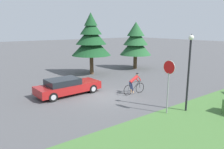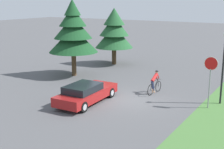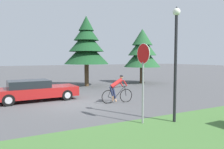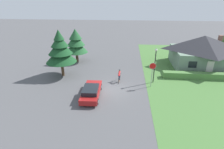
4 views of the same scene
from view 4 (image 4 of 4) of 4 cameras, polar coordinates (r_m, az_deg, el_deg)
ground_plane at (r=20.45m, az=-0.27°, el=-4.82°), size 140.00×140.00×0.00m
grass_verge_right at (r=26.13m, az=28.28°, el=-1.24°), size 16.00×36.00×0.01m
cottage_house at (r=29.94m, az=27.41°, el=6.89°), size 9.05×7.75×4.74m
hedge_row at (r=25.95m, az=28.34°, el=-0.42°), size 11.12×0.90×0.84m
sedan_left_lane at (r=18.86m, az=-6.77°, el=-5.53°), size 1.99×4.70×1.22m
cyclist at (r=21.97m, az=2.38°, el=-0.56°), size 0.44×1.86×1.56m
stop_sign at (r=20.65m, az=13.02°, el=1.46°), size 0.77×0.07×3.03m
street_lamp at (r=21.61m, az=13.90°, el=4.23°), size 0.29×0.29×4.42m
conifer_tall_near at (r=23.77m, az=-16.54°, el=7.70°), size 3.96×3.96×6.22m
conifer_tall_far at (r=29.03m, az=-11.71°, el=10.20°), size 3.63×3.63×5.40m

